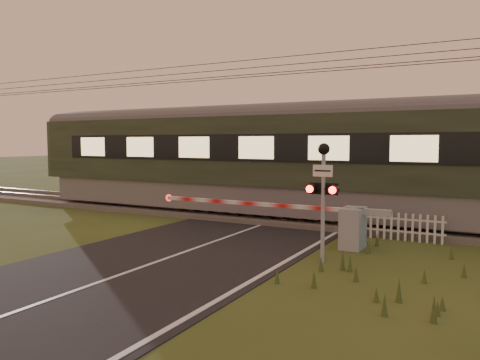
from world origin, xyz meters
The scene contains 7 objects.
ground centered at (0.00, 0.00, 0.00)m, with size 160.00×160.00×0.00m, color #344319.
road centered at (0.02, -0.23, 0.01)m, with size 6.00×140.00×0.03m.
track_bed centered at (0.00, 6.50, 0.07)m, with size 140.00×3.40×0.39m.
overhead_wires centered at (0.00, 6.50, 5.72)m, with size 120.00×0.62×0.62m.
boom_gate centered at (3.41, 2.92, 0.64)m, with size 7.45×0.88×1.17m.
crossing_signal centered at (3.54, 1.03, 2.00)m, with size 0.74×0.33×2.91m.
picket_fence centered at (4.71, 4.60, 0.42)m, with size 2.64×0.07×0.83m.
Camera 1 is at (7.14, -9.79, 2.93)m, focal length 35.00 mm.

